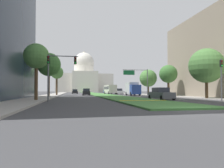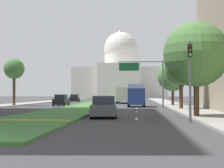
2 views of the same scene
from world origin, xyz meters
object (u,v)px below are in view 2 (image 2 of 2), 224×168
at_px(sedan_lead_stopped, 104,107).
at_px(box_truck_delivery, 136,95).
at_px(sedan_far_horizon, 75,98).
at_px(street_tree_right_near, 196,54).
at_px(city_bus, 124,94).
at_px(street_tree_right_far, 173,76).
at_px(sedan_midblock, 61,101).
at_px(overhead_guide_sign, 145,73).
at_px(traffic_light_near_right, 190,71).
at_px(sedan_distant, 135,99).
at_px(street_tree_left_far, 14,69).
at_px(sedan_very_far, 137,98).
at_px(street_tree_right_mid, 181,69).
at_px(capitol_building, 121,76).

height_order(sedan_lead_stopped, box_truck_delivery, box_truck_delivery).
relative_size(sedan_far_horizon, box_truck_delivery, 0.68).
distance_m(street_tree_right_near, city_bus, 41.99).
bearing_deg(box_truck_delivery, street_tree_right_far, 34.74).
bearing_deg(sedan_midblock, street_tree_right_near, -57.81).
bearing_deg(overhead_guide_sign, traffic_light_near_right, -85.29).
bearing_deg(traffic_light_near_right, overhead_guide_sign, 94.71).
xyz_separation_m(sedan_lead_stopped, sedan_distant, (2.25, 37.51, 0.06)).
height_order(street_tree_left_far, box_truck_delivery, street_tree_left_far).
bearing_deg(sedan_very_far, sedan_far_horizon, -130.32).
bearing_deg(sedan_midblock, box_truck_delivery, -11.94).
relative_size(sedan_very_far, city_bus, 0.40).
relative_size(street_tree_right_near, sedan_very_far, 1.68).
bearing_deg(overhead_guide_sign, box_truck_delivery, 161.17).
xyz_separation_m(sedan_lead_stopped, sedan_far_horizon, (-11.34, 51.27, -0.01)).
relative_size(street_tree_right_far, sedan_distant, 1.65).
relative_size(box_truck_delivery, city_bus, 0.58).
relative_size(street_tree_right_mid, street_tree_left_far, 0.93).
relative_size(sedan_lead_stopped, box_truck_delivery, 0.73).
xyz_separation_m(sedan_very_far, box_truck_delivery, (-0.08, -44.65, 0.89)).
xyz_separation_m(street_tree_left_far, sedan_lead_stopped, (15.87, -24.90, -4.71)).
height_order(street_tree_left_far, sedan_distant, street_tree_left_far).
xyz_separation_m(overhead_guide_sign, sedan_distant, (-1.47, 14.98, -3.84)).
xyz_separation_m(sedan_distant, city_bus, (-2.24, 3.87, 0.92)).
bearing_deg(sedan_very_far, street_tree_right_near, -86.14).
distance_m(sedan_distant, sedan_very_far, 30.11).
distance_m(street_tree_right_near, street_tree_right_far, 26.64).
relative_size(capitol_building, sedan_very_far, 8.53).
xyz_separation_m(street_tree_right_mid, sedan_midblock, (-16.37, 11.53, -3.88)).
bearing_deg(box_truck_delivery, sedan_distant, 90.83).
bearing_deg(traffic_light_near_right, street_tree_right_mid, 84.91).
bearing_deg(street_tree_right_far, sedan_lead_stopped, -106.46).
bearing_deg(traffic_light_near_right, street_tree_right_near, 76.27).
xyz_separation_m(street_tree_right_mid, street_tree_right_far, (0.31, 12.92, -0.16)).
bearing_deg(street_tree_left_far, sedan_very_far, 66.69).
distance_m(street_tree_left_far, sedan_lead_stopped, 29.90).
distance_m(street_tree_right_near, sedan_midblock, 30.08).
distance_m(street_tree_right_far, sedan_far_horizon, 31.40).
bearing_deg(street_tree_right_far, street_tree_left_far, -175.60).
distance_m(traffic_light_near_right, street_tree_right_near, 5.06).
bearing_deg(sedan_far_horizon, overhead_guide_sign, -62.35).
xyz_separation_m(traffic_light_near_right, sedan_lead_stopped, (-5.95, 4.56, -2.53)).
distance_m(street_tree_right_mid, box_truck_delivery, 10.91).
height_order(street_tree_left_far, sedan_midblock, street_tree_left_far).
distance_m(capitol_building, street_tree_right_far, 97.02).
bearing_deg(traffic_light_near_right, sedan_very_far, 92.71).
xyz_separation_m(traffic_light_near_right, sedan_distant, (-3.71, 42.07, -2.47)).
relative_size(capitol_building, street_tree_left_far, 5.26).
distance_m(overhead_guide_sign, sedan_very_far, 45.27).
bearing_deg(city_bus, traffic_light_near_right, -82.62).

